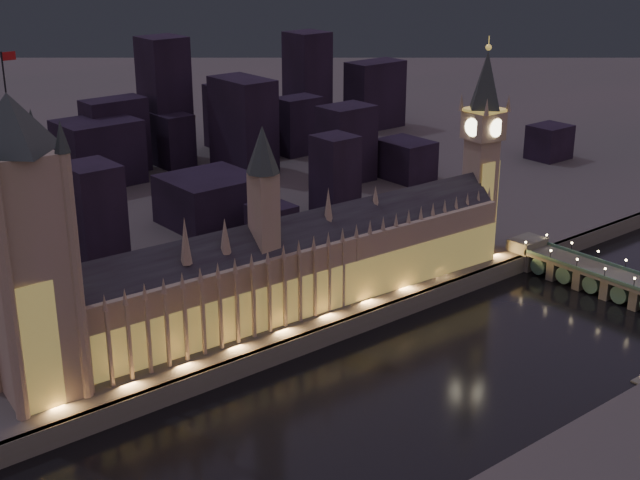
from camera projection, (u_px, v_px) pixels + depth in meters
ground_plane at (406, 382)px, 322.16m from camera, size 2000.00×2000.00×0.00m
embankment_wall at (333, 333)px, 350.52m from camera, size 2000.00×2.50×8.00m
palace_of_westminster at (304, 264)px, 359.18m from camera, size 202.00×29.41×78.00m
victoria_tower at (23, 236)px, 279.41m from camera, size 31.68×31.68×113.41m
elizabeth_tower at (483, 135)px, 409.58m from camera, size 18.00×18.00×100.49m
westminster_bridge at (615, 284)px, 392.38m from camera, size 16.90×113.00×15.90m
city_backdrop at (144, 151)px, 510.07m from camera, size 483.29×215.63×86.04m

